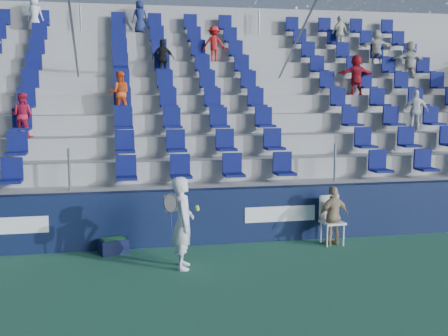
# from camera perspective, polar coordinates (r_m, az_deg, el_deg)

# --- Properties ---
(ground) EXTENTS (70.00, 70.00, 0.00)m
(ground) POSITION_cam_1_polar(r_m,az_deg,el_deg) (9.46, 2.17, -12.56)
(ground) COLOR #2A6245
(ground) RESTS_ON ground
(sponsor_wall) EXTENTS (24.00, 0.32, 1.20)m
(sponsor_wall) POSITION_cam_1_polar(r_m,az_deg,el_deg) (12.26, -1.23, -4.91)
(sponsor_wall) COLOR #0F1939
(sponsor_wall) RESTS_ON ground
(grandstand) EXTENTS (24.00, 8.17, 6.63)m
(grandstand) POSITION_cam_1_polar(r_m,az_deg,el_deg) (17.04, -4.23, 3.83)
(grandstand) COLOR #9C9C97
(grandstand) RESTS_ON ground
(tennis_player) EXTENTS (0.69, 0.68, 1.73)m
(tennis_player) POSITION_cam_1_polar(r_m,az_deg,el_deg) (10.50, -4.19, -5.56)
(tennis_player) COLOR silver
(tennis_player) RESTS_ON ground
(line_judge_chair) EXTENTS (0.50, 0.51, 1.05)m
(line_judge_chair) POSITION_cam_1_polar(r_m,az_deg,el_deg) (12.49, 10.77, -4.83)
(line_judge_chair) COLOR white
(line_judge_chair) RESTS_ON ground
(line_judge) EXTENTS (0.81, 0.50, 1.28)m
(line_judge) POSITION_cam_1_polar(r_m,az_deg,el_deg) (12.33, 11.06, -4.77)
(line_judge) COLOR tan
(line_judge) RESTS_ON ground
(ball_bin) EXTENTS (0.65, 0.52, 0.32)m
(ball_bin) POSITION_cam_1_polar(r_m,az_deg,el_deg) (11.79, -11.16, -7.70)
(ball_bin) COLOR #0E1434
(ball_bin) RESTS_ON ground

